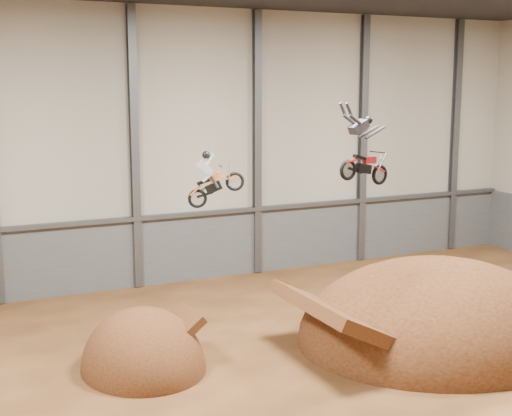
{
  "coord_description": "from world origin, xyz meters",
  "views": [
    {
      "loc": [
        -12.79,
        -19.41,
        10.17
      ],
      "look_at": [
        -1.8,
        4.0,
        5.67
      ],
      "focal_mm": 50.0,
      "sensor_mm": 36.0,
      "label": 1
    }
  ],
  "objects": [
    {
      "name": "steel_rail",
      "position": [
        0.0,
        14.75,
        3.55
      ],
      "size": [
        39.8,
        0.35,
        0.2
      ],
      "primitive_type": "cube",
      "color": "#47494F",
      "rests_on": "lower_band_back"
    },
    {
      "name": "landing_ramp",
      "position": [
        5.37,
        2.34,
        0.0
      ],
      "size": [
        11.36,
        10.05,
        6.55
      ],
      "primitive_type": "ellipsoid",
      "color": "#3A1D0E",
      "rests_on": "ground"
    },
    {
      "name": "steel_column_5",
      "position": [
        16.67,
        14.8,
        7.0
      ],
      "size": [
        0.4,
        0.36,
        13.9
      ],
      "primitive_type": "cube",
      "color": "#47494F",
      "rests_on": "ground"
    },
    {
      "name": "fmx_rider_b",
      "position": [
        1.53,
        2.03,
        8.01
      ],
      "size": [
        3.66,
        1.55,
        3.19
      ],
      "primitive_type": null,
      "rotation": [
        0.0,
        0.18,
        0.19
      ],
      "color": "#AF1A1D"
    },
    {
      "name": "back_wall",
      "position": [
        0.0,
        15.0,
        7.0
      ],
      "size": [
        40.0,
        0.1,
        14.0
      ],
      "primitive_type": "cube",
      "color": "#A6A193",
      "rests_on": "ground"
    },
    {
      "name": "steel_column_2",
      "position": [
        -3.33,
        14.8,
        7.0
      ],
      "size": [
        0.4,
        0.36,
        13.9
      ],
      "primitive_type": "cube",
      "color": "#47494F",
      "rests_on": "ground"
    },
    {
      "name": "lower_band_back",
      "position": [
        0.0,
        14.9,
        1.75
      ],
      "size": [
        39.8,
        0.18,
        3.5
      ],
      "primitive_type": "cube",
      "color": "#515458",
      "rests_on": "ground"
    },
    {
      "name": "floor",
      "position": [
        0.0,
        0.0,
        0.0
      ],
      "size": [
        40.0,
        40.0,
        0.0
      ],
      "primitive_type": "plane",
      "color": "#452612",
      "rests_on": "ground"
    },
    {
      "name": "takeoff_ramp",
      "position": [
        -6.1,
        4.44,
        0.0
      ],
      "size": [
        4.45,
        5.13,
        4.45
      ],
      "primitive_type": "ellipsoid",
      "color": "#3A1D0E",
      "rests_on": "ground"
    },
    {
      "name": "steel_column_3",
      "position": [
        3.33,
        14.8,
        7.0
      ],
      "size": [
        0.4,
        0.36,
        13.9
      ],
      "primitive_type": "cube",
      "color": "#47494F",
      "rests_on": "ground"
    },
    {
      "name": "fmx_rider_a",
      "position": [
        -2.95,
        4.68,
        7.0
      ],
      "size": [
        2.93,
        1.48,
        2.7
      ],
      "primitive_type": null,
      "rotation": [
        0.0,
        -0.4,
        -0.24
      ],
      "color": "orange"
    },
    {
      "name": "steel_column_4",
      "position": [
        10.0,
        14.8,
        7.0
      ],
      "size": [
        0.4,
        0.36,
        13.9
      ],
      "primitive_type": "cube",
      "color": "#47494F",
      "rests_on": "ground"
    }
  ]
}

